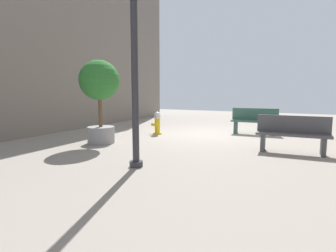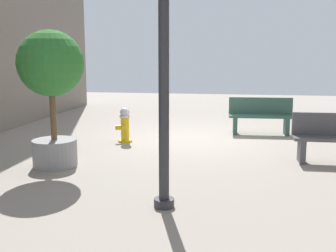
# 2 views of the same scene
# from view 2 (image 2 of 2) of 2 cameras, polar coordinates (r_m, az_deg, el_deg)

# --- Properties ---
(ground_plane) EXTENTS (23.40, 23.40, 0.00)m
(ground_plane) POSITION_cam_2_polar(r_m,az_deg,el_deg) (10.31, 3.41, -1.63)
(ground_plane) COLOR gray
(fire_hydrant) EXTENTS (0.40, 0.43, 0.83)m
(fire_hydrant) POSITION_cam_2_polar(r_m,az_deg,el_deg) (9.78, -6.05, 0.16)
(fire_hydrant) COLOR gold
(fire_hydrant) RESTS_ON ground_plane
(bench_near) EXTENTS (1.67, 0.53, 0.95)m
(bench_near) POSITION_cam_2_polar(r_m,az_deg,el_deg) (10.98, 12.79, 1.47)
(bench_near) COLOR #33594C
(bench_near) RESTS_ON ground_plane
(planter_tree) EXTENTS (1.19, 1.19, 2.50)m
(planter_tree) POSITION_cam_2_polar(r_m,az_deg,el_deg) (7.73, -15.95, 6.36)
(planter_tree) COLOR gray
(planter_tree) RESTS_ON ground_plane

